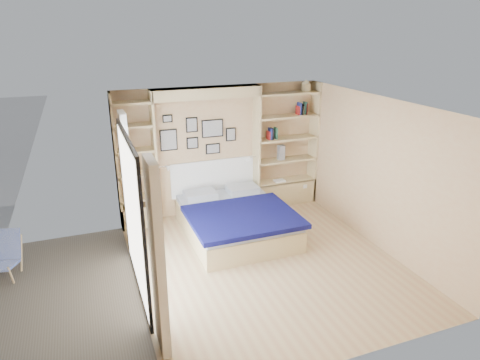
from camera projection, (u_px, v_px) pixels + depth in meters
name	position (u px, v px, depth m)	size (l,w,h in m)	color
ground	(265.00, 262.00, 6.79)	(4.50, 4.50, 0.00)	tan
room_shell	(212.00, 172.00, 7.63)	(4.50, 4.50, 4.50)	tan
bed	(235.00, 219.00, 7.63)	(1.81, 2.26, 1.07)	#D9BF84
photo_gallery	(197.00, 135.00, 8.05)	(1.48, 0.02, 0.82)	black
reading_lamps	(209.00, 163.00, 8.07)	(1.92, 0.12, 0.15)	silver
shelf_decor	(276.00, 125.00, 8.40)	(3.55, 0.23, 2.03)	#A51E1E
deck	(14.00, 313.00, 5.60)	(3.20, 4.00, 0.05)	brown
deck_chair	(4.00, 256.00, 6.35)	(0.55, 0.75, 0.68)	tan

